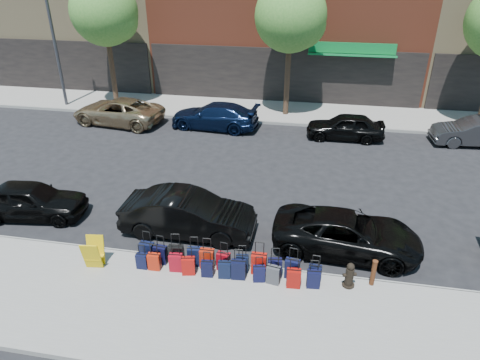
% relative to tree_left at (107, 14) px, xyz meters
% --- Properties ---
extents(ground, '(120.00, 120.00, 0.00)m').
position_rel_tree_left_xyz_m(ground, '(9.86, -9.50, -5.41)').
color(ground, black).
rests_on(ground, ground).
extents(sidewalk_near, '(60.00, 4.00, 0.15)m').
position_rel_tree_left_xyz_m(sidewalk_near, '(9.86, -16.00, -5.34)').
color(sidewalk_near, gray).
rests_on(sidewalk_near, ground).
extents(sidewalk_far, '(60.00, 4.00, 0.15)m').
position_rel_tree_left_xyz_m(sidewalk_far, '(9.86, 0.50, -5.34)').
color(sidewalk_far, gray).
rests_on(sidewalk_far, ground).
extents(curb_near, '(60.00, 0.08, 0.15)m').
position_rel_tree_left_xyz_m(curb_near, '(9.86, -13.98, -5.34)').
color(curb_near, gray).
rests_on(curb_near, ground).
extents(curb_far, '(60.00, 0.08, 0.15)m').
position_rel_tree_left_xyz_m(curb_far, '(9.86, -1.52, -5.34)').
color(curb_far, gray).
rests_on(curb_far, ground).
extents(tree_left, '(3.80, 3.80, 7.27)m').
position_rel_tree_left_xyz_m(tree_left, '(0.00, 0.00, 0.00)').
color(tree_left, black).
rests_on(tree_left, sidewalk_far).
extents(tree_center, '(3.80, 3.80, 7.27)m').
position_rel_tree_left_xyz_m(tree_center, '(10.50, 0.00, 0.00)').
color(tree_center, black).
rests_on(tree_center, sidewalk_far).
extents(streetlight, '(2.59, 0.18, 8.00)m').
position_rel_tree_left_xyz_m(streetlight, '(-2.94, -0.70, -0.75)').
color(streetlight, '#333338').
rests_on(streetlight, sidewalk_far).
extents(suitcase_front_0, '(0.43, 0.26, 1.00)m').
position_rel_tree_left_xyz_m(suitcase_front_0, '(7.43, -14.29, -4.95)').
color(suitcase_front_0, black).
rests_on(suitcase_front_0, sidewalk_near).
extents(suitcase_front_1, '(0.41, 0.25, 0.94)m').
position_rel_tree_left_xyz_m(suitcase_front_1, '(7.87, -14.33, -4.97)').
color(suitcase_front_1, black).
rests_on(suitcase_front_1, sidewalk_near).
extents(suitcase_front_2, '(0.46, 0.30, 1.04)m').
position_rel_tree_left_xyz_m(suitcase_front_2, '(8.35, -14.31, -4.94)').
color(suitcase_front_2, black).
rests_on(suitcase_front_2, sidewalk_near).
extents(suitcase_front_3, '(0.43, 0.27, 0.97)m').
position_rel_tree_left_xyz_m(suitcase_front_3, '(8.90, -14.25, -4.96)').
color(suitcase_front_3, black).
rests_on(suitcase_front_3, sidewalk_near).
extents(suitcase_front_4, '(0.42, 0.24, 0.99)m').
position_rel_tree_left_xyz_m(suitcase_front_4, '(9.29, -14.29, -4.95)').
color(suitcase_front_4, '#9E1C0A').
rests_on(suitcase_front_4, sidewalk_near).
extents(suitcase_front_5, '(0.41, 0.27, 0.92)m').
position_rel_tree_left_xyz_m(suitcase_front_5, '(9.78, -14.30, -4.97)').
color(suitcase_front_5, maroon).
rests_on(suitcase_front_5, sidewalk_near).
extents(suitcase_front_6, '(0.38, 0.24, 0.87)m').
position_rel_tree_left_xyz_m(suitcase_front_6, '(10.33, -14.26, -4.99)').
color(suitcase_front_6, black).
rests_on(suitcase_front_6, sidewalk_near).
extents(suitcase_front_7, '(0.43, 0.24, 1.05)m').
position_rel_tree_left_xyz_m(suitcase_front_7, '(10.82, -14.27, -4.93)').
color(suitcase_front_7, '#A1110A').
rests_on(suitcase_front_7, sidewalk_near).
extents(suitcase_front_8, '(0.42, 0.28, 0.95)m').
position_rel_tree_left_xyz_m(suitcase_front_8, '(11.29, -14.33, -4.97)').
color(suitcase_front_8, black).
rests_on(suitcase_front_8, sidewalk_near).
extents(suitcase_front_9, '(0.44, 0.28, 0.99)m').
position_rel_tree_left_xyz_m(suitcase_front_9, '(11.78, -14.30, -4.95)').
color(suitcase_front_9, black).
rests_on(suitcase_front_9, sidewalk_near).
extents(suitcase_front_10, '(0.37, 0.22, 0.86)m').
position_rel_tree_left_xyz_m(suitcase_front_10, '(12.42, -14.35, -4.99)').
color(suitcase_front_10, black).
rests_on(suitcase_front_10, sidewalk_near).
extents(suitcase_back_0, '(0.33, 0.19, 0.79)m').
position_rel_tree_left_xyz_m(suitcase_back_0, '(7.41, -14.66, -5.02)').
color(suitcase_back_0, black).
rests_on(suitcase_back_0, sidewalk_near).
extents(suitcase_back_1, '(0.36, 0.22, 0.85)m').
position_rel_tree_left_xyz_m(suitcase_back_1, '(7.78, -14.65, -5.00)').
color(suitcase_back_1, '#A71E0A').
rests_on(suitcase_back_1, sidewalk_near).
extents(suitcase_back_2, '(0.39, 0.25, 0.90)m').
position_rel_tree_left_xyz_m(suitcase_back_2, '(8.43, -14.59, -4.98)').
color(suitcase_back_2, maroon).
rests_on(suitcase_back_2, sidewalk_near).
extents(suitcase_back_3, '(0.41, 0.29, 0.89)m').
position_rel_tree_left_xyz_m(suitcase_back_3, '(8.83, -14.67, -4.98)').
color(suitcase_back_3, '#9D0E0A').
rests_on(suitcase_back_3, sidewalk_near).
extents(suitcase_back_4, '(0.36, 0.23, 0.81)m').
position_rel_tree_left_xyz_m(suitcase_back_4, '(9.38, -14.66, -5.01)').
color(suitcase_back_4, black).
rests_on(suitcase_back_4, sidewalk_near).
extents(suitcase_back_5, '(0.38, 0.25, 0.85)m').
position_rel_tree_left_xyz_m(suitcase_back_5, '(9.88, -14.63, -5.00)').
color(suitcase_back_5, black).
rests_on(suitcase_back_5, sidewalk_near).
extents(suitcase_back_6, '(0.42, 0.27, 0.96)m').
position_rel_tree_left_xyz_m(suitcase_back_6, '(10.28, -14.59, -4.96)').
color(suitcase_back_6, black).
rests_on(suitcase_back_6, sidewalk_near).
extents(suitcase_back_7, '(0.37, 0.25, 0.80)m').
position_rel_tree_left_xyz_m(suitcase_back_7, '(10.88, -14.61, -5.01)').
color(suitcase_back_7, black).
rests_on(suitcase_back_7, sidewalk_near).
extents(suitcase_back_8, '(0.41, 0.28, 0.89)m').
position_rel_tree_left_xyz_m(suitcase_back_8, '(11.28, -14.62, -4.98)').
color(suitcase_back_8, '#39393E').
rests_on(suitcase_back_8, sidewalk_near).
extents(suitcase_back_9, '(0.40, 0.25, 0.92)m').
position_rel_tree_left_xyz_m(suitcase_back_9, '(11.85, -14.67, -4.98)').
color(suitcase_back_9, maroon).
rests_on(suitcase_back_9, sidewalk_near).
extents(suitcase_back_10, '(0.38, 0.24, 0.87)m').
position_rel_tree_left_xyz_m(suitcase_back_10, '(12.39, -14.58, -4.99)').
color(suitcase_back_10, black).
rests_on(suitcase_back_10, sidewalk_near).
extents(fire_hydrant, '(0.39, 0.34, 0.77)m').
position_rel_tree_left_xyz_m(fire_hydrant, '(13.36, -14.36, -4.91)').
color(fire_hydrant, black).
rests_on(fire_hydrant, sidewalk_near).
extents(bollard, '(0.15, 0.15, 0.82)m').
position_rel_tree_left_xyz_m(bollard, '(14.01, -14.19, -4.84)').
color(bollard, '#38190C').
rests_on(bollard, sidewalk_near).
extents(display_rack, '(0.58, 0.63, 0.93)m').
position_rel_tree_left_xyz_m(display_rack, '(6.00, -14.83, -4.80)').
color(display_rack, gold).
rests_on(display_rack, sidewalk_near).
extents(car_near_0, '(4.06, 2.05, 1.33)m').
position_rel_tree_left_xyz_m(car_near_0, '(2.36, -12.46, -4.75)').
color(car_near_0, black).
rests_on(car_near_0, ground).
extents(car_near_1, '(4.45, 1.56, 1.46)m').
position_rel_tree_left_xyz_m(car_near_1, '(8.19, -12.46, -4.68)').
color(car_near_1, black).
rests_on(car_near_1, ground).
extents(car_near_2, '(4.72, 2.40, 1.28)m').
position_rel_tree_left_xyz_m(car_near_2, '(13.35, -12.50, -4.77)').
color(car_near_2, black).
rests_on(car_near_2, ground).
extents(car_far_0, '(5.30, 2.96, 1.40)m').
position_rel_tree_left_xyz_m(car_far_0, '(1.32, -2.89, -4.71)').
color(car_far_0, tan).
rests_on(car_far_0, ground).
extents(car_far_1, '(4.89, 2.32, 1.38)m').
position_rel_tree_left_xyz_m(car_far_1, '(6.74, -2.63, -4.72)').
color(car_far_1, '#0C1835').
rests_on(car_far_1, ground).
extents(car_far_2, '(3.88, 1.59, 1.32)m').
position_rel_tree_left_xyz_m(car_far_2, '(13.62, -2.93, -4.75)').
color(car_far_2, black).
rests_on(car_far_2, ground).
extents(car_far_3, '(4.21, 1.74, 1.36)m').
position_rel_tree_left_xyz_m(car_far_3, '(19.90, -2.60, -4.73)').
color(car_far_3, '#363639').
rests_on(car_far_3, ground).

